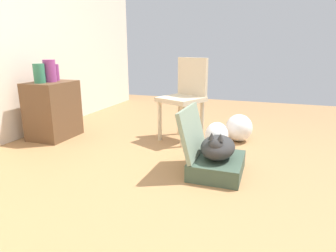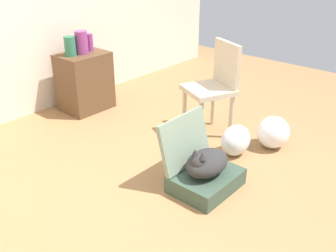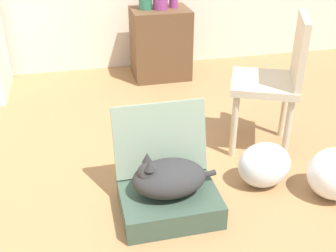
{
  "view_description": "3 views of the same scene",
  "coord_description": "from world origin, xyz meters",
  "px_view_note": "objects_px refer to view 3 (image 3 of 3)",
  "views": [
    {
      "loc": [
        -2.1,
        -0.53,
        1.03
      ],
      "look_at": [
        0.29,
        0.32,
        0.35
      ],
      "focal_mm": 30.96,
      "sensor_mm": 36.0,
      "label": 1
    },
    {
      "loc": [
        -1.95,
        -1.62,
        1.8
      ],
      "look_at": [
        0.24,
        0.29,
        0.39
      ],
      "focal_mm": 41.27,
      "sensor_mm": 36.0,
      "label": 2
    },
    {
      "loc": [
        -0.23,
        -1.92,
        1.55
      ],
      "look_at": [
        0.28,
        0.24,
        0.33
      ],
      "focal_mm": 44.35,
      "sensor_mm": 36.0,
      "label": 3
    }
  ],
  "objects_px": {
    "plastic_bag_white": "(264,165)",
    "chair": "(276,78)",
    "side_table": "(160,44)",
    "cat": "(167,177)",
    "plastic_bag_clear": "(335,174)",
    "suitcase_base": "(169,202)"
  },
  "relations": [
    {
      "from": "suitcase_base",
      "to": "plastic_bag_clear",
      "type": "relative_size",
      "value": 1.67
    },
    {
      "from": "suitcase_base",
      "to": "plastic_bag_white",
      "type": "distance_m",
      "value": 0.63
    },
    {
      "from": "cat",
      "to": "chair",
      "type": "xyz_separation_m",
      "value": [
        0.85,
        0.53,
        0.28
      ]
    },
    {
      "from": "plastic_bag_white",
      "to": "chair",
      "type": "bearing_deg",
      "value": 61.31
    },
    {
      "from": "cat",
      "to": "plastic_bag_clear",
      "type": "xyz_separation_m",
      "value": [
        0.98,
        -0.07,
        -0.08
      ]
    },
    {
      "from": "side_table",
      "to": "chair",
      "type": "distance_m",
      "value": 1.55
    },
    {
      "from": "side_table",
      "to": "chair",
      "type": "bearing_deg",
      "value": -72.94
    },
    {
      "from": "plastic_bag_clear",
      "to": "chair",
      "type": "distance_m",
      "value": 0.72
    },
    {
      "from": "suitcase_base",
      "to": "cat",
      "type": "bearing_deg",
      "value": 177.92
    },
    {
      "from": "suitcase_base",
      "to": "cat",
      "type": "distance_m",
      "value": 0.17
    },
    {
      "from": "suitcase_base",
      "to": "plastic_bag_clear",
      "type": "xyz_separation_m",
      "value": [
        0.97,
        -0.07,
        0.08
      ]
    },
    {
      "from": "plastic_bag_white",
      "to": "side_table",
      "type": "relative_size",
      "value": 0.49
    },
    {
      "from": "plastic_bag_white",
      "to": "side_table",
      "type": "xyz_separation_m",
      "value": [
        -0.23,
        1.89,
        0.19
      ]
    },
    {
      "from": "suitcase_base",
      "to": "chair",
      "type": "distance_m",
      "value": 1.09
    },
    {
      "from": "plastic_bag_white",
      "to": "side_table",
      "type": "height_order",
      "value": "side_table"
    },
    {
      "from": "cat",
      "to": "chair",
      "type": "distance_m",
      "value": 1.04
    },
    {
      "from": "plastic_bag_clear",
      "to": "side_table",
      "type": "distance_m",
      "value": 2.17
    },
    {
      "from": "cat",
      "to": "plastic_bag_white",
      "type": "height_order",
      "value": "cat"
    },
    {
      "from": "suitcase_base",
      "to": "plastic_bag_clear",
      "type": "distance_m",
      "value": 0.98
    },
    {
      "from": "plastic_bag_white",
      "to": "chair",
      "type": "xyz_separation_m",
      "value": [
        0.23,
        0.41,
        0.37
      ]
    },
    {
      "from": "suitcase_base",
      "to": "plastic_bag_white",
      "type": "height_order",
      "value": "plastic_bag_white"
    },
    {
      "from": "plastic_bag_clear",
      "to": "cat",
      "type": "bearing_deg",
      "value": 175.73
    }
  ]
}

